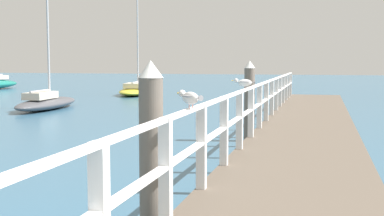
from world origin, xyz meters
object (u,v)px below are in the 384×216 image
(boat_1, at_px, (47,102))
(seagull_foreground, at_px, (190,97))
(dock_piling_far, at_px, (249,101))
(dock_piling_near, at_px, (151,154))
(seagull_background, at_px, (244,82))
(boat_2, at_px, (137,89))

(boat_1, bearing_deg, seagull_foreground, -58.40)
(dock_piling_far, relative_size, seagull_foreground, 5.51)
(dock_piling_far, xyz_separation_m, boat_1, (-10.05, 6.62, -0.77))
(dock_piling_near, xyz_separation_m, boat_1, (-10.05, 14.65, -0.77))
(seagull_background, bearing_deg, boat_1, 38.11)
(dock_piling_near, relative_size, boat_1, 0.42)
(dock_piling_far, bearing_deg, seagull_foreground, -87.21)
(dock_piling_far, xyz_separation_m, seagull_foreground, (0.37, -7.68, 0.64))
(seagull_background, distance_m, boat_2, 22.78)
(seagull_background, bearing_deg, dock_piling_far, -1.79)
(seagull_foreground, height_order, boat_2, boat_2)
(seagull_foreground, relative_size, boat_2, 0.05)
(dock_piling_near, xyz_separation_m, seagull_foreground, (0.37, 0.34, 0.64))
(dock_piling_near, distance_m, dock_piling_far, 8.02)
(seagull_foreground, relative_size, seagull_background, 0.83)
(seagull_background, relative_size, boat_2, 0.06)
(dock_piling_far, bearing_deg, dock_piling_near, -90.00)
(seagull_background, bearing_deg, dock_piling_near, 167.34)
(seagull_background, relative_size, boat_1, 0.09)
(seagull_background, bearing_deg, seagull_foreground, 171.93)
(seagull_foreground, bearing_deg, dock_piling_near, 172.46)
(boat_2, bearing_deg, seagull_foreground, -78.42)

